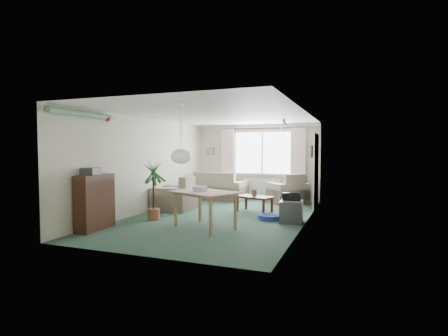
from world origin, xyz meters
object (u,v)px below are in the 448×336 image
(coffee_table, at_px, (254,204))
(armchair_left, at_px, (175,193))
(armchair_corner, at_px, (287,188))
(tv_cube, at_px, (291,212))
(bookshelf, at_px, (95,202))
(houseplant, at_px, (154,190))
(sofa, at_px, (219,186))
(dining_table, at_px, (205,210))
(pet_bed, at_px, (270,217))

(coffee_table, bearing_deg, armchair_left, -167.97)
(armchair_corner, xyz_separation_m, tv_cube, (0.59, -2.74, -0.21))
(bookshelf, relative_size, houseplant, 0.81)
(armchair_left, height_order, bookshelf, bookshelf)
(sofa, relative_size, armchair_left, 1.78)
(sofa, height_order, armchair_left, armchair_left)
(armchair_left, distance_m, houseplant, 1.40)
(sofa, bearing_deg, bookshelf, 84.87)
(coffee_table, relative_size, houseplant, 0.66)
(armchair_corner, relative_size, coffee_table, 1.11)
(coffee_table, height_order, houseplant, houseplant)
(sofa, relative_size, bookshelf, 1.60)
(dining_table, bearing_deg, sofa, 107.56)
(coffee_table, xyz_separation_m, tv_cube, (1.12, -0.99, 0.03))
(armchair_left, bearing_deg, armchair_corner, 127.91)
(sofa, distance_m, bookshelf, 4.90)
(sofa, bearing_deg, coffee_table, 137.08)
(sofa, distance_m, pet_bed, 3.48)
(bookshelf, height_order, houseplant, houseplant)
(sofa, xyz_separation_m, pet_bed, (2.28, -2.60, -0.39))
(pet_bed, bearing_deg, dining_table, -128.23)
(bookshelf, bearing_deg, houseplant, 62.94)
(houseplant, bearing_deg, dining_table, -13.69)
(bookshelf, bearing_deg, dining_table, 21.42)
(bookshelf, relative_size, tv_cube, 2.11)
(dining_table, distance_m, tv_cube, 1.95)
(coffee_table, relative_size, tv_cube, 1.73)
(coffee_table, distance_m, houseplant, 2.64)
(houseplant, distance_m, pet_bed, 2.73)
(armchair_corner, relative_size, dining_table, 0.85)
(tv_cube, distance_m, pet_bed, 0.57)
(dining_table, xyz_separation_m, pet_bed, (1.04, 1.32, -0.31))
(houseplant, bearing_deg, armchair_corner, 56.01)
(pet_bed, bearing_deg, houseplant, -158.45)
(dining_table, height_order, pet_bed, dining_table)
(houseplant, distance_m, dining_table, 1.50)
(sofa, xyz_separation_m, coffee_table, (1.68, -1.77, -0.24))
(armchair_left, relative_size, coffee_table, 1.10)
(armchair_left, relative_size, houseplant, 0.73)
(pet_bed, bearing_deg, sofa, 131.32)
(armchair_corner, relative_size, pet_bed, 1.83)
(armchair_corner, xyz_separation_m, bookshelf, (-2.95, -4.82, 0.11))
(sofa, bearing_deg, tv_cube, 138.93)
(sofa, relative_size, houseplant, 1.30)
(tv_cube, bearing_deg, armchair_left, 165.99)
(sofa, xyz_separation_m, bookshelf, (-0.74, -4.84, 0.11))
(bookshelf, bearing_deg, sofa, 77.80)
(armchair_left, height_order, coffee_table, armchair_left)
(armchair_corner, bearing_deg, armchair_left, 0.17)
(houseplant, xyz_separation_m, pet_bed, (2.47, 0.98, -0.63))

